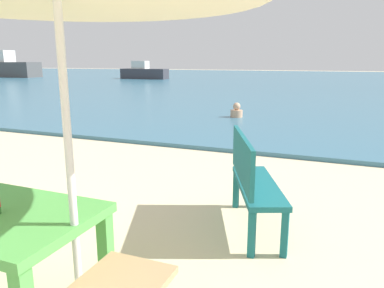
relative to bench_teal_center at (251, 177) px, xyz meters
The scene contains 5 objects.
sea_water 27.90m from the bench_teal_center, 91.48° to the left, with size 120.00×50.00×0.08m, color #386B84.
bench_teal_center is the anchor object (origin of this frame).
swimmer_person 6.90m from the bench_teal_center, 106.34° to the left, with size 0.34×0.34×0.41m.
boat_cargo_ship 36.92m from the bench_teal_center, 141.48° to the left, with size 6.73×1.83×2.45m.
boat_fishing_trawler 28.76m from the bench_teal_center, 121.35° to the left, with size 4.10×1.12×1.49m.
Camera 1 is at (1.47, -1.28, 1.66)m, focal length 34.41 mm.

